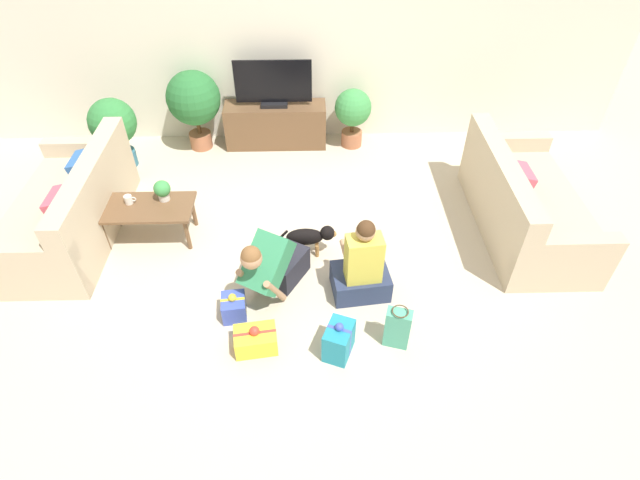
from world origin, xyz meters
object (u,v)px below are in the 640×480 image
object	(u,v)px
potted_plant_back_left	(194,100)
gift_box_c	(234,307)
potted_plant_corner_left	(114,126)
person_kneeling	(273,265)
gift_bag_a	(398,328)
dog	(310,237)
gift_box_a	(256,340)
sofa_right	(523,205)
mug	(129,200)
gift_box_b	(339,340)
tv_console	(276,125)
tabletop_plant	(162,190)
potted_plant_back_right	(353,112)
person_sitting	(362,269)
sofa_left	(70,211)
tv	(273,86)
coffee_table	(146,210)

from	to	relation	value
potted_plant_back_left	gift_box_c	world-z (taller)	potted_plant_back_left
potted_plant_corner_left	person_kneeling	xyz separation A→B (m)	(2.00, -2.21, -0.21)
gift_bag_a	dog	bearing A→B (deg)	122.01
person_kneeling	gift_box_a	world-z (taller)	person_kneeling
sofa_right	gift_box_a	world-z (taller)	sofa_right
mug	gift_box_b	bearing A→B (deg)	-37.55
tv_console	potted_plant_corner_left	xyz separation A→B (m)	(-1.92, -0.47, 0.27)
person_kneeling	dog	bearing A→B (deg)	86.57
tv_console	tabletop_plant	bearing A→B (deg)	-121.35
potted_plant_back_right	potted_plant_corner_left	distance (m)	2.95
potted_plant_back_right	person_sitting	distance (m)	2.67
person_kneeling	tabletop_plant	bearing A→B (deg)	172.04
potted_plant_back_right	potted_plant_corner_left	size ratio (longest dim) A/B	0.88
sofa_left	sofa_right	size ratio (longest dim) A/B	1.00
person_sitting	potted_plant_corner_left	bearing A→B (deg)	-45.68
sofa_right	gift_box_b	distance (m)	2.59
tv	mug	xyz separation A→B (m)	(-1.41, -1.81, -0.36)
person_kneeling	gift_bag_a	world-z (taller)	person_kneeling
gift_box_c	person_sitting	bearing A→B (deg)	12.33
sofa_right	tv	xyz separation A→B (m)	(-2.68, 1.81, 0.52)
person_sitting	gift_bag_a	xyz separation A→B (m)	(0.25, -0.60, -0.11)
coffee_table	person_kneeling	distance (m)	1.55
sofa_right	sofa_left	bearing A→B (deg)	89.74
tv	gift_box_a	xyz separation A→B (m)	(-0.05, -3.33, -0.72)
sofa_left	gift_box_b	distance (m)	3.16
dog	mug	size ratio (longest dim) A/B	4.84
potted_plant_back_left	gift_box_a	size ratio (longest dim) A/B	2.70
tv	gift_box_a	world-z (taller)	tv
sofa_left	tv_console	size ratio (longest dim) A/B	1.48
sofa_right	gift_box_b	world-z (taller)	sofa_right
tv_console	tv	bearing A→B (deg)	-82.87
person_sitting	tabletop_plant	size ratio (longest dim) A/B	4.01
gift_bag_a	tabletop_plant	bearing A→B (deg)	144.88
gift_box_a	potted_plant_corner_left	bearing A→B (deg)	123.15
tabletop_plant	gift_box_c	bearing A→B (deg)	-56.56
sofa_right	tv_console	bearing A→B (deg)	56.06
potted_plant_back_right	person_kneeling	distance (m)	2.78
sofa_right	dog	distance (m)	2.29
potted_plant_back_left	person_sitting	distance (m)	3.29
tv	person_kneeling	bearing A→B (deg)	-88.17
tv_console	potted_plant_back_right	size ratio (longest dim) A/B	1.68
potted_plant_back_right	dog	world-z (taller)	potted_plant_back_right
sofa_right	potted_plant_corner_left	distance (m)	4.80
tv	potted_plant_corner_left	xyz separation A→B (m)	(-1.92, -0.47, -0.27)
potted_plant_back_left	gift_box_a	bearing A→B (deg)	-73.78
sofa_right	potted_plant_corner_left	bearing A→B (deg)	73.76
tv	gift_box_a	bearing A→B (deg)	-90.86
gift_box_c	potted_plant_corner_left	bearing A→B (deg)	123.38
tv_console	gift_box_a	xyz separation A→B (m)	(-0.05, -3.33, -0.18)
gift_bag_a	tv	bearing A→B (deg)	109.06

